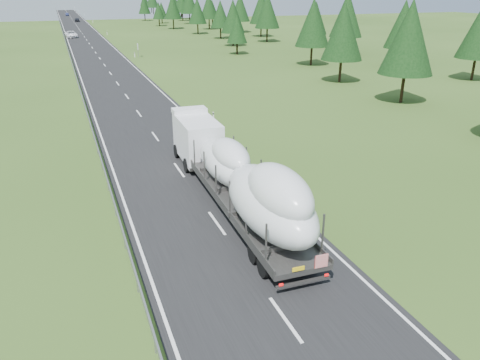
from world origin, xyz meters
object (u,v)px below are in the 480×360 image
object	(u,v)px
distant_van	(71,34)
distant_car_dark	(77,20)
distant_car_blue	(67,14)
boat_truck	(239,174)
highway_sign	(138,48)

from	to	relation	value
distant_van	distant_car_dark	bearing A→B (deg)	81.01
distant_van	distant_car_dark	world-z (taller)	distant_van
distant_car_blue	distant_van	bearing A→B (deg)	-93.29
distant_car_dark	boat_truck	bearing A→B (deg)	-86.18
highway_sign	boat_truck	size ratio (longest dim) A/B	0.13
distant_van	distant_car_blue	distance (m)	110.55
highway_sign	distant_car_blue	world-z (taller)	highway_sign
boat_truck	distant_car_dark	size ratio (longest dim) A/B	4.70
distant_car_dark	distant_car_blue	size ratio (longest dim) A/B	1.14
distant_van	highway_sign	bearing A→B (deg)	-81.61
highway_sign	distant_van	world-z (taller)	highway_sign
highway_sign	distant_van	distance (m)	46.22
highway_sign	distant_van	xyz separation A→B (m)	(-10.58, 44.98, -0.96)
distant_van	boat_truck	bearing A→B (deg)	-92.29
boat_truck	distant_car_dark	distance (m)	180.29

